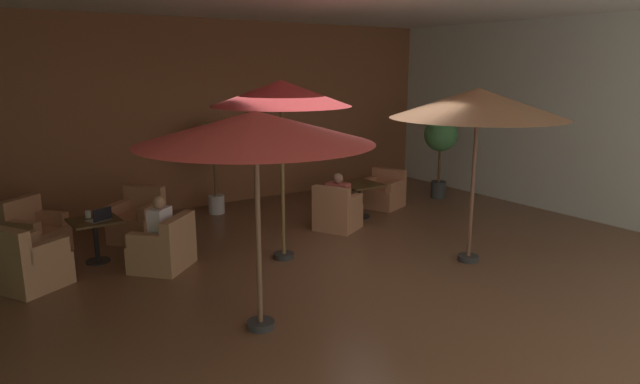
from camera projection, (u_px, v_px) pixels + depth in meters
The scene contains 20 objects.
ground_plane at pixel (337, 266), 8.17m from camera, with size 11.21×9.26×0.02m, color brown.
wall_back_brick at pixel (211, 114), 11.45m from camera, with size 11.21×0.08×3.88m, color brown.
wall_right_plain at pixel (566, 117), 10.76m from camera, with size 0.08×9.26×3.88m, color silver.
cafe_table_front_left at pixel (95, 229), 8.22m from camera, with size 0.73×0.73×0.67m.
armchair_front_left_north at pixel (28, 265), 7.26m from camera, with size 1.04×1.03×0.90m.
armchair_front_left_east at pixel (164, 249), 8.01m from camera, with size 1.08×1.08×0.81m.
armchair_front_left_south at pixel (138, 221), 9.33m from camera, with size 1.05×1.05×0.90m.
armchair_front_left_west at pixel (35, 235), 8.56m from camera, with size 1.02×1.02×0.91m.
cafe_table_front_right at pixel (359, 191), 10.73m from camera, with size 0.78×0.78×0.67m.
armchair_front_right_north at pixel (337, 213), 9.93m from camera, with size 0.95×0.96×0.84m.
armchair_front_right_east at pixel (383, 193), 11.58m from camera, with size 0.98×0.98×0.78m.
patio_umbrella_tall_red at pixel (478, 104), 7.85m from camera, with size 2.55×2.55×2.62m.
patio_umbrella_center_beige at pixel (255, 128), 5.71m from camera, with size 2.54×2.54×2.47m.
patio_umbrella_near_wall at pixel (281, 94), 7.93m from camera, with size 2.08×2.08×2.73m.
potted_tree_left_corner at pixel (441, 140), 12.11m from camera, with size 0.74×0.74×1.82m.
potted_tree_mid_left at pixel (214, 147), 10.80m from camera, with size 0.86×0.86×1.86m.
patron_blue_shirt at pixel (338, 192), 9.87m from camera, with size 0.42×0.47×0.61m.
patron_by_window at pixel (160, 222), 7.93m from camera, with size 0.42×0.41×0.69m.
iced_drink_cup at pixel (88, 214), 8.26m from camera, with size 0.08×0.08×0.11m, color white.
open_laptop at pixel (100, 217), 8.11m from camera, with size 0.37×0.33×0.20m.
Camera 1 is at (-4.51, -6.26, 2.91)m, focal length 30.55 mm.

